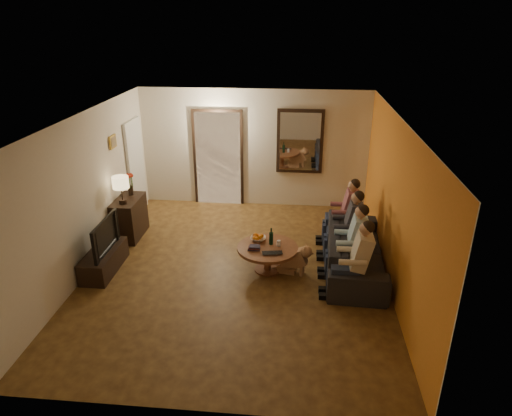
# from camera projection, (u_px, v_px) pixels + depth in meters

# --- Properties ---
(floor) EXTENTS (5.00, 6.00, 0.01)m
(floor) POSITION_uv_depth(u_px,v_px,m) (237.00, 271.00, 7.79)
(floor) COLOR #472B13
(floor) RESTS_ON ground
(ceiling) EXTENTS (5.00, 6.00, 0.01)m
(ceiling) POSITION_uv_depth(u_px,v_px,m) (234.00, 119.00, 6.76)
(ceiling) COLOR white
(ceiling) RESTS_ON back_wall
(back_wall) EXTENTS (5.00, 0.02, 2.60)m
(back_wall) POSITION_uv_depth(u_px,v_px,m) (254.00, 149.00, 10.02)
(back_wall) COLOR beige
(back_wall) RESTS_ON floor
(front_wall) EXTENTS (5.00, 0.02, 2.60)m
(front_wall) POSITION_uv_depth(u_px,v_px,m) (195.00, 314.00, 4.53)
(front_wall) COLOR beige
(front_wall) RESTS_ON floor
(left_wall) EXTENTS (0.02, 6.00, 2.60)m
(left_wall) POSITION_uv_depth(u_px,v_px,m) (85.00, 195.00, 7.49)
(left_wall) COLOR beige
(left_wall) RESTS_ON floor
(right_wall) EXTENTS (0.02, 6.00, 2.60)m
(right_wall) POSITION_uv_depth(u_px,v_px,m) (395.00, 206.00, 7.06)
(right_wall) COLOR beige
(right_wall) RESTS_ON floor
(orange_accent) EXTENTS (0.01, 6.00, 2.60)m
(orange_accent) POSITION_uv_depth(u_px,v_px,m) (395.00, 206.00, 7.06)
(orange_accent) COLOR orange
(orange_accent) RESTS_ON right_wall
(kitchen_doorway) EXTENTS (1.00, 0.06, 2.10)m
(kitchen_doorway) POSITION_uv_depth(u_px,v_px,m) (218.00, 159.00, 10.17)
(kitchen_doorway) COLOR #FFE0A5
(kitchen_doorway) RESTS_ON floor
(door_trim) EXTENTS (1.12, 0.04, 2.22)m
(door_trim) POSITION_uv_depth(u_px,v_px,m) (218.00, 159.00, 10.16)
(door_trim) COLOR black
(door_trim) RESTS_ON floor
(fridge_glimpse) EXTENTS (0.45, 0.03, 1.70)m
(fridge_glimpse) POSITION_uv_depth(u_px,v_px,m) (230.00, 166.00, 10.21)
(fridge_glimpse) COLOR silver
(fridge_glimpse) RESTS_ON floor
(mirror_frame) EXTENTS (1.00, 0.05, 1.40)m
(mirror_frame) POSITION_uv_depth(u_px,v_px,m) (300.00, 142.00, 9.82)
(mirror_frame) COLOR black
(mirror_frame) RESTS_ON back_wall
(mirror_glass) EXTENTS (0.86, 0.02, 1.26)m
(mirror_glass) POSITION_uv_depth(u_px,v_px,m) (300.00, 142.00, 9.79)
(mirror_glass) COLOR white
(mirror_glass) RESTS_ON back_wall
(white_door) EXTENTS (0.06, 0.85, 2.04)m
(white_door) POSITION_uv_depth(u_px,v_px,m) (136.00, 168.00, 9.70)
(white_door) COLOR white
(white_door) RESTS_ON floor
(framed_art) EXTENTS (0.03, 0.28, 0.24)m
(framed_art) POSITION_uv_depth(u_px,v_px,m) (113.00, 142.00, 8.46)
(framed_art) COLOR #B28C33
(framed_art) RESTS_ON left_wall
(art_canvas) EXTENTS (0.01, 0.22, 0.18)m
(art_canvas) POSITION_uv_depth(u_px,v_px,m) (114.00, 142.00, 8.46)
(art_canvas) COLOR brown
(art_canvas) RESTS_ON left_wall
(dresser) EXTENTS (0.45, 0.88, 0.78)m
(dresser) POSITION_uv_depth(u_px,v_px,m) (129.00, 218.00, 8.85)
(dresser) COLOR black
(dresser) RESTS_ON floor
(table_lamp) EXTENTS (0.30, 0.30, 0.54)m
(table_lamp) POSITION_uv_depth(u_px,v_px,m) (121.00, 190.00, 8.39)
(table_lamp) COLOR beige
(table_lamp) RESTS_ON dresser
(flower_vase) EXTENTS (0.14, 0.14, 0.44)m
(flower_vase) POSITION_uv_depth(u_px,v_px,m) (130.00, 184.00, 8.81)
(flower_vase) COLOR #B22813
(flower_vase) RESTS_ON dresser
(tv_stand) EXTENTS (0.45, 1.13, 0.38)m
(tv_stand) POSITION_uv_depth(u_px,v_px,m) (104.00, 260.00, 7.73)
(tv_stand) COLOR black
(tv_stand) RESTS_ON floor
(tv) EXTENTS (0.99, 0.13, 0.57)m
(tv) POSITION_uv_depth(u_px,v_px,m) (100.00, 236.00, 7.55)
(tv) COLOR black
(tv) RESTS_ON tv_stand
(sofa) EXTENTS (2.42, 1.05, 0.69)m
(sofa) POSITION_uv_depth(u_px,v_px,m) (355.00, 250.00, 7.75)
(sofa) COLOR black
(sofa) RESTS_ON floor
(person_a) EXTENTS (0.60, 0.40, 1.20)m
(person_a) POSITION_uv_depth(u_px,v_px,m) (356.00, 263.00, 6.84)
(person_a) COLOR tan
(person_a) RESTS_ON sofa
(person_b) EXTENTS (0.60, 0.40, 1.20)m
(person_b) POSITION_uv_depth(u_px,v_px,m) (352.00, 245.00, 7.38)
(person_b) COLOR tan
(person_b) RESTS_ON sofa
(person_c) EXTENTS (0.60, 0.40, 1.20)m
(person_c) POSITION_uv_depth(u_px,v_px,m) (349.00, 228.00, 7.93)
(person_c) COLOR tan
(person_c) RESTS_ON sofa
(person_d) EXTENTS (0.60, 0.40, 1.20)m
(person_d) POSITION_uv_depth(u_px,v_px,m) (346.00, 214.00, 8.48)
(person_d) COLOR tan
(person_d) RESTS_ON sofa
(dog) EXTENTS (0.60, 0.34, 0.56)m
(dog) POSITION_uv_depth(u_px,v_px,m) (293.00, 258.00, 7.62)
(dog) COLOR #A56C4C
(dog) RESTS_ON floor
(coffee_table) EXTENTS (1.29, 1.29, 0.45)m
(coffee_table) POSITION_uv_depth(u_px,v_px,m) (268.00, 259.00, 7.72)
(coffee_table) COLOR brown
(coffee_table) RESTS_ON floor
(bowl) EXTENTS (0.26, 0.26, 0.06)m
(bowl) POSITION_uv_depth(u_px,v_px,m) (258.00, 239.00, 7.83)
(bowl) COLOR white
(bowl) RESTS_ON coffee_table
(oranges) EXTENTS (0.20, 0.20, 0.08)m
(oranges) POSITION_uv_depth(u_px,v_px,m) (258.00, 235.00, 7.80)
(oranges) COLOR orange
(oranges) RESTS_ON bowl
(wine_bottle) EXTENTS (0.07, 0.07, 0.31)m
(wine_bottle) POSITION_uv_depth(u_px,v_px,m) (271.00, 236.00, 7.65)
(wine_bottle) COLOR black
(wine_bottle) RESTS_ON coffee_table
(wine_glass) EXTENTS (0.06, 0.06, 0.10)m
(wine_glass) POSITION_uv_depth(u_px,v_px,m) (279.00, 243.00, 7.64)
(wine_glass) COLOR silver
(wine_glass) RESTS_ON coffee_table
(book_stack) EXTENTS (0.20, 0.15, 0.07)m
(book_stack) POSITION_uv_depth(u_px,v_px,m) (254.00, 247.00, 7.54)
(book_stack) COLOR black
(book_stack) RESTS_ON coffee_table
(laptop) EXTENTS (0.36, 0.27, 0.03)m
(laptop) POSITION_uv_depth(u_px,v_px,m) (273.00, 255.00, 7.36)
(laptop) COLOR black
(laptop) RESTS_ON coffee_table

